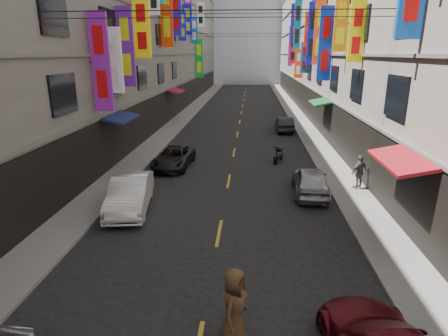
# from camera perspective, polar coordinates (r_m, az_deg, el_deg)

# --- Properties ---
(sidewalk_left) EXTENTS (2.00, 90.00, 0.12)m
(sidewalk_left) POSITION_cam_1_polar(r_m,az_deg,el_deg) (37.95, -6.76, 7.22)
(sidewalk_left) COLOR slate
(sidewalk_left) RESTS_ON ground
(sidewalk_right) EXTENTS (2.00, 90.00, 0.12)m
(sidewalk_right) POSITION_cam_1_polar(r_m,az_deg,el_deg) (37.60, 11.65, 6.89)
(sidewalk_right) COLOR slate
(sidewalk_right) RESTS_ON ground
(building_row_left) EXTENTS (10.14, 90.00, 19.00)m
(building_row_left) POSITION_cam_1_polar(r_m,az_deg,el_deg) (39.10, -16.54, 20.83)
(building_row_left) COLOR gray
(building_row_left) RESTS_ON ground
(building_row_right) EXTENTS (10.14, 90.00, 19.00)m
(building_row_right) POSITION_cam_1_polar(r_m,az_deg,el_deg) (38.42, 22.04, 20.41)
(building_row_right) COLOR gray
(building_row_right) RESTS_ON ground
(haze_block) EXTENTS (18.00, 8.00, 22.00)m
(haze_block) POSITION_cam_1_polar(r_m,az_deg,el_deg) (86.85, 3.63, 20.02)
(haze_block) COLOR #A4AAB7
(haze_block) RESTS_ON ground
(shop_signage) EXTENTS (14.00, 55.00, 12.22)m
(shop_signage) POSITION_cam_1_polar(r_m,az_deg,el_deg) (29.82, 1.78, 22.16)
(shop_signage) COLOR #0D32A1
(shop_signage) RESTS_ON ground
(street_awnings) EXTENTS (13.99, 35.20, 0.41)m
(street_awnings) POSITION_cam_1_polar(r_m,az_deg,el_deg) (21.14, -2.36, 7.59)
(street_awnings) COLOR #144E1C
(street_awnings) RESTS_ON ground
(overhead_cables) EXTENTS (14.00, 38.04, 1.24)m
(overhead_cables) POSITION_cam_1_polar(r_m,az_deg,el_deg) (24.86, 1.71, 22.42)
(overhead_cables) COLOR black
(overhead_cables) RESTS_ON ground
(lane_markings) EXTENTS (0.12, 80.20, 0.01)m
(lane_markings) POSITION_cam_1_polar(r_m,az_deg,el_deg) (34.36, 2.24, 6.20)
(lane_markings) COLOR gold
(lane_markings) RESTS_ON ground
(scooter_far_right) EXTENTS (0.76, 1.75, 1.14)m
(scooter_far_right) POSITION_cam_1_polar(r_m,az_deg,el_deg) (23.51, 8.33, 2.01)
(scooter_far_right) COLOR black
(scooter_far_right) RESTS_ON ground
(car_left_mid) EXTENTS (2.19, 4.61, 1.46)m
(car_left_mid) POSITION_cam_1_polar(r_m,az_deg,el_deg) (16.56, -14.13, -3.78)
(car_left_mid) COLOR white
(car_left_mid) RESTS_ON ground
(car_left_far) EXTENTS (2.17, 4.30, 1.17)m
(car_left_far) POSITION_cam_1_polar(r_m,az_deg,el_deg) (22.30, -7.67, 1.59)
(car_left_far) COLOR black
(car_left_far) RESTS_ON ground
(car_right_mid) EXTENTS (1.75, 3.99, 1.34)m
(car_right_mid) POSITION_cam_1_polar(r_m,az_deg,el_deg) (18.28, 13.04, -1.92)
(car_right_mid) COLOR #A7A8AC
(car_right_mid) RESTS_ON ground
(car_right_far) EXTENTS (1.41, 3.84, 1.26)m
(car_right_far) POSITION_cam_1_polar(r_m,az_deg,el_deg) (32.87, 9.19, 6.60)
(car_right_far) COLOR #24252C
(car_right_far) RESTS_ON ground
(pedestrian_rfar) EXTENTS (1.12, 1.00, 1.66)m
(pedestrian_rfar) POSITION_cam_1_polar(r_m,az_deg,el_deg) (19.36, 19.92, -0.57)
(pedestrian_rfar) COLOR #555457
(pedestrian_rfar) RESTS_ON sidewalk_right
(pedestrian_crossing) EXTENTS (0.89, 1.08, 1.90)m
(pedestrian_crossing) POSITION_cam_1_polar(r_m,az_deg,el_deg) (9.09, 1.56, -20.38)
(pedestrian_crossing) COLOR #4F351F
(pedestrian_crossing) RESTS_ON ground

